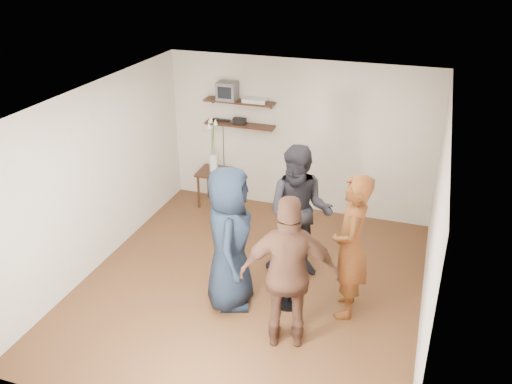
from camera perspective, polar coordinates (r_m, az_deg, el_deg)
room at (r=6.87m, az=-0.68°, el=-0.90°), size 4.58×5.08×2.68m
shelf_upper at (r=9.08m, az=-1.75°, el=9.49°), size 1.20×0.25×0.04m
shelf_lower at (r=9.20m, az=-1.72°, el=7.10°), size 1.20×0.25×0.04m
crt_monitor at (r=9.10m, az=-3.00°, el=10.61°), size 0.32×0.30×0.30m
dvd_deck at (r=8.97m, az=-0.05°, el=9.63°), size 0.40×0.24×0.06m
radio at (r=9.18m, az=-1.74°, el=7.50°), size 0.22×0.10×0.10m
power_strip at (r=9.35m, az=-3.67°, el=7.58°), size 0.30×0.05×0.03m
side_table at (r=9.47m, az=-4.43°, el=1.65°), size 0.55×0.55×0.64m
vase_lilies at (r=9.31m, az=-4.53°, el=4.05°), size 0.20×0.20×1.02m
drinks_table at (r=6.89m, az=3.49°, el=-7.41°), size 0.52×0.52×0.96m
wine_glass_fl at (r=6.63m, az=2.87°, el=-3.92°), size 0.07×0.07×0.21m
wine_glass_fr at (r=6.61m, az=4.05°, el=-4.21°), size 0.06×0.06×0.19m
wine_glass_bl at (r=6.69m, az=3.41°, el=-3.66°), size 0.07×0.07×0.21m
wine_glass_br at (r=6.65m, az=3.79°, el=-3.74°), size 0.07×0.07×0.22m
person_plaid at (r=6.67m, az=9.93°, el=-5.72°), size 0.52×0.73×1.88m
person_dark at (r=7.36m, az=4.59°, el=-2.16°), size 0.98×0.80×1.89m
person_navy at (r=6.73m, az=-2.82°, el=-4.94°), size 0.85×1.07×1.90m
person_brown at (r=6.09m, az=3.54°, el=-8.61°), size 1.19×0.74×1.89m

